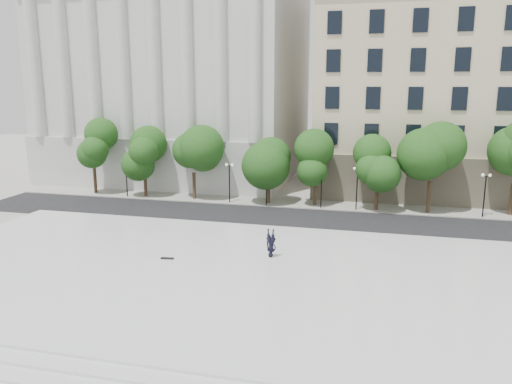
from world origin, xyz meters
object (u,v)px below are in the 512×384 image
Objects in this scene: traffic_light_west at (266,170)px; person_lying at (271,253)px; traffic_light_east at (322,172)px; skateboard at (167,258)px.

traffic_light_west is 16.60m from person_lying.
traffic_light_east reaches higher than skateboard.
traffic_light_east is 20.05m from skateboard.
skateboard is at bearing -99.13° from traffic_light_west.
traffic_light_west is 5.49m from traffic_light_east.
traffic_light_west is 2.14× the size of person_lying.
skateboard is (-2.88, -17.93, -3.22)m from traffic_light_west.
traffic_light_east reaches higher than traffic_light_west.
traffic_light_west is at bearing 180.00° from traffic_light_east.
traffic_light_west is 18.45m from skateboard.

